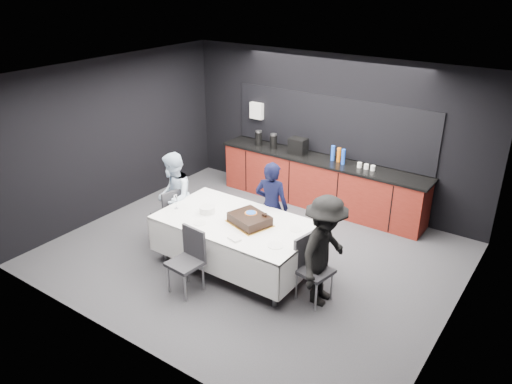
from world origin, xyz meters
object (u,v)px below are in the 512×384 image
chair_near (189,256)px  plate_stack (207,210)px  cake_assembly (250,219)px  chair_left (170,211)px  champagne_flute (176,199)px  chair_right (310,264)px  person_center (271,207)px  person_left (174,197)px  person_right (325,251)px  party_table (237,229)px

chair_near → plate_stack: bearing=112.1°
cake_assembly → chair_left: bearing=180.0°
champagne_flute → chair_near: champagne_flute is taller
chair_right → person_center: bearing=145.4°
chair_near → person_left: size_ratio=0.62×
person_center → person_right: (1.33, -0.76, 0.03)m
party_table → chair_left: bearing=178.9°
champagne_flute → chair_near: 1.10m
plate_stack → person_center: person_center is taller
party_table → plate_stack: bearing=-174.4°
chair_near → person_left: person_left is taller
plate_stack → chair_right: (1.79, -0.01, -0.30)m
party_table → chair_left: size_ratio=2.51×
person_center → person_left: person_center is taller
chair_left → plate_stack: bearing=-5.1°
chair_near → person_right: person_right is taller
chair_left → person_left: size_ratio=0.62×
party_table → chair_right: bearing=-2.5°
party_table → chair_right: chair_right is taller
person_right → chair_near: bearing=113.8°
plate_stack → chair_right: 1.81m
party_table → champagne_flute: bearing=-168.0°
champagne_flute → person_left: (-0.38, 0.35, -0.20)m
plate_stack → champagne_flute: bearing=-161.6°
party_table → person_right: (1.46, -0.03, 0.14)m
plate_stack → champagne_flute: 0.52m
cake_assembly → person_right: bearing=-2.4°
cake_assembly → chair_left: size_ratio=0.76×
person_center → person_left: (-1.51, -0.60, -0.00)m
party_table → chair_left: 1.38m
chair_right → person_right: (0.18, 0.03, 0.24)m
chair_left → person_center: size_ratio=0.62×
plate_stack → chair_near: chair_near is taller
cake_assembly → champagne_flute: (-1.21, -0.24, 0.09)m
chair_left → party_table: bearing=-1.1°
person_left → person_center: bearing=74.7°
plate_stack → person_right: person_right is taller
champagne_flute → cake_assembly: bearing=11.0°
party_table → plate_stack: (-0.51, -0.05, 0.19)m
champagne_flute → chair_left: 0.60m
champagne_flute → party_table: bearing=12.0°
party_table → person_right: size_ratio=1.49×
person_left → chair_near: bearing=13.4°
champagne_flute → chair_right: (2.27, 0.15, -0.40)m
party_table → person_left: size_ratio=1.56×
person_center → person_right: bearing=138.1°
champagne_flute → person_left: person_left is taller
cake_assembly → chair_right: 1.11m
chair_near → champagne_flute: bearing=141.9°
chair_left → chair_right: same height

